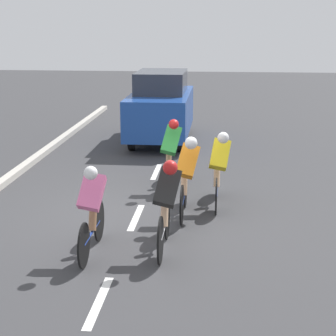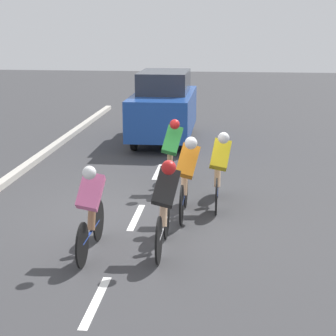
{
  "view_description": "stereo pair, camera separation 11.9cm",
  "coord_description": "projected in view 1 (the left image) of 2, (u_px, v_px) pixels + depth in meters",
  "views": [
    {
      "loc": [
        -1.5,
        9.7,
        3.49
      ],
      "look_at": [
        -0.59,
        0.11,
        0.95
      ],
      "focal_mm": 60.0,
      "sensor_mm": 36.0,
      "label": 1
    },
    {
      "loc": [
        -1.62,
        9.69,
        3.49
      ],
      "look_at": [
        -0.59,
        0.11,
        0.95
      ],
      "focal_mm": 60.0,
      "sensor_mm": 36.0,
      "label": 2
    }
  ],
  "objects": [
    {
      "name": "ground_plane",
      "position": [
        137.0,
        215.0,
        10.36
      ],
      "size": [
        60.0,
        60.0,
        0.0
      ],
      "primitive_type": "plane",
      "color": "#38383A"
    },
    {
      "name": "lane_stripe_near",
      "position": [
        99.0,
        302.0,
        7.18
      ],
      "size": [
        0.12,
        1.4,
        0.01
      ],
      "primitive_type": "cube",
      "color": "white",
      "rests_on": "ground"
    },
    {
      "name": "lane_stripe_mid",
      "position": [
        136.0,
        217.0,
        10.26
      ],
      "size": [
        0.12,
        1.4,
        0.01
      ],
      "primitive_type": "cube",
      "color": "white",
      "rests_on": "ground"
    },
    {
      "name": "lane_stripe_far",
      "position": [
        156.0,
        172.0,
        13.34
      ],
      "size": [
        0.12,
        1.4,
        0.01
      ],
      "primitive_type": "cube",
      "color": "white",
      "rests_on": "ground"
    },
    {
      "name": "cyclist_pink",
      "position": [
        92.0,
        208.0,
        8.44
      ],
      "size": [
        0.41,
        1.72,
        1.47
      ],
      "color": "black",
      "rests_on": "ground"
    },
    {
      "name": "cyclist_black",
      "position": [
        166.0,
        203.0,
        8.54
      ],
      "size": [
        0.44,
        1.73,
        1.53
      ],
      "color": "black",
      "rests_on": "ground"
    },
    {
      "name": "cyclist_orange",
      "position": [
        186.0,
        174.0,
        10.1
      ],
      "size": [
        0.46,
        1.69,
        1.55
      ],
      "color": "black",
      "rests_on": "ground"
    },
    {
      "name": "cyclist_yellow",
      "position": [
        219.0,
        167.0,
        10.67
      ],
      "size": [
        0.42,
        1.71,
        1.51
      ],
      "color": "black",
      "rests_on": "ground"
    },
    {
      "name": "cyclist_green",
      "position": [
        170.0,
        151.0,
        11.88
      ],
      "size": [
        0.45,
        1.64,
        1.53
      ],
      "color": "black",
      "rests_on": "ground"
    },
    {
      "name": "support_car",
      "position": [
        161.0,
        107.0,
        16.45
      ],
      "size": [
        1.7,
        3.92,
        2.05
      ],
      "color": "black",
      "rests_on": "ground"
    }
  ]
}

